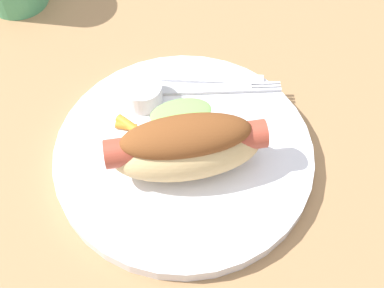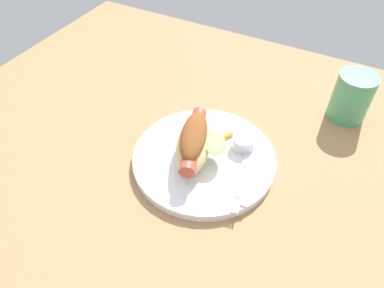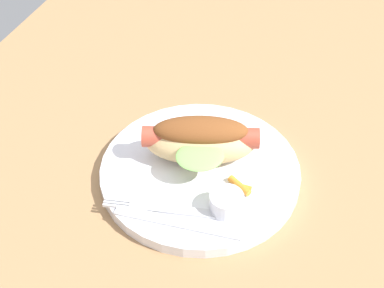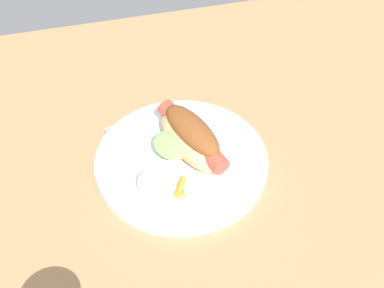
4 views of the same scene
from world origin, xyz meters
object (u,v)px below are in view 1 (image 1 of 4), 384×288
Objects in this scene: hot_dog at (186,145)px; knife at (194,77)px; plate at (184,154)px; carrot_garnish at (129,128)px; sauce_ramekin at (143,93)px; fork at (206,89)px.

knife is (-11.24, -1.18, -3.17)cm from hot_dog.
carrot_garnish is at bearing -102.74° from plate.
sauce_ramekin reaches higher than plate.
knife is at bearing 125.10° from fork.
sauce_ramekin is 6.32cm from knife.
fork is at bearing 68.48° from hot_dog.
knife is (-9.53, -0.59, 0.98)cm from plate.
hot_dog is 7.77cm from carrot_garnish.
plate is 8.17cm from fork.
hot_dog is at bearing -104.76° from fork.
sauce_ramekin is at bearing -170.07° from fork.
sauce_ramekin is 1.21× the size of carrot_garnish.
sauce_ramekin is 0.27× the size of fork.
plate is at bearing 44.19° from sauce_ramekin.
knife is 9.78cm from carrot_garnish.
plate is at bearing -92.10° from knife.
fork is (-9.75, 0.43, -3.15)cm from hot_dog.
hot_dog reaches higher than fork.
hot_dog is 9.53cm from sauce_ramekin.
knife is (-1.49, -1.62, -0.02)cm from fork.
carrot_garnish is at bearing -128.76° from knife.
carrot_garnish is (6.70, -6.96, 0.23)cm from fork.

